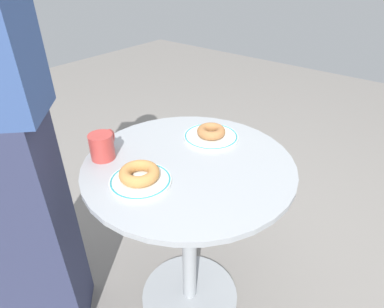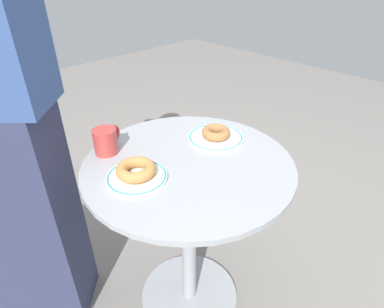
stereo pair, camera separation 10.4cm
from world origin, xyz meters
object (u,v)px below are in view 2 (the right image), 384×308
Objects in this scene: plate_left at (137,177)px; plate_right at (216,138)px; donut_cinnamon at (216,132)px; coffee_mug at (106,141)px; donut_old_fashioned at (136,170)px; cafe_table at (189,220)px.

plate_left is 0.92× the size of plate_right.
donut_cinnamon is 0.38m from coffee_mug.
coffee_mug is (0.02, 0.19, 0.01)m from donut_old_fashioned.
plate_left is 0.35m from donut_cinnamon.
cafe_table is 6.19× the size of coffee_mug.
plate_left is at bearing -96.28° from coffee_mug.
plate_right is at bearing -165.96° from donut_cinnamon.
donut_old_fashioned reaches higher than cafe_table.
plate_left is at bearing -117.01° from donut_old_fashioned.
cafe_table is 0.31m from plate_right.
cafe_table is 0.33m from donut_cinnamon.
plate_right is at bearing -1.51° from donut_old_fashioned.
coffee_mug is at bearing 122.68° from cafe_table.
plate_left is 1.77× the size of donut_cinnamon.
donut_cinnamon is at bearing -0.56° from plate_left.
coffee_mug reaches higher than cafe_table.
cafe_table is 6.86× the size of donut_cinnamon.
donut_old_fashioned is (-0.17, 0.05, 0.28)m from cafe_table.
plate_left is 1.53× the size of donut_old_fashioned.
donut_old_fashioned is 1.16× the size of donut_cinnamon.
coffee_mug reaches higher than plate_right.
donut_old_fashioned is at bearing 62.99° from plate_left.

